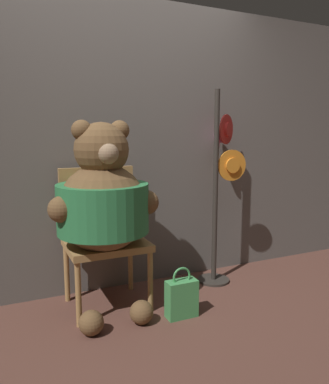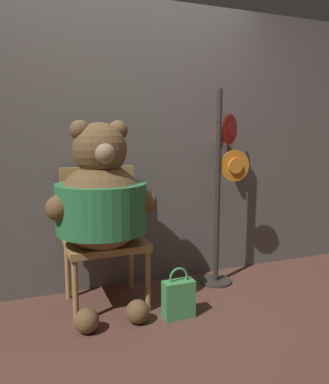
{
  "view_description": "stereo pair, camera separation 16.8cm",
  "coord_description": "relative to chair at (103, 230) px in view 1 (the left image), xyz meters",
  "views": [
    {
      "loc": [
        -0.91,
        -2.32,
        1.31
      ],
      "look_at": [
        0.29,
        0.31,
        0.85
      ],
      "focal_mm": 35.0,
      "sensor_mm": 36.0,
      "label": 1
    },
    {
      "loc": [
        -0.75,
        -2.38,
        1.31
      ],
      "look_at": [
        0.29,
        0.31,
        0.85
      ],
      "focal_mm": 35.0,
      "sensor_mm": 36.0,
      "label": 2
    }
  ],
  "objects": [
    {
      "name": "wall_back",
      "position": [
        0.18,
        0.29,
        0.62
      ],
      "size": [
        8.0,
        0.1,
        2.38
      ],
      "color": "#66605B",
      "rests_on": "ground_plane"
    },
    {
      "name": "ground_plane",
      "position": [
        0.18,
        -0.4,
        -0.57
      ],
      "size": [
        14.0,
        14.0,
        0.0
      ],
      "primitive_type": "plane",
      "color": "brown"
    },
    {
      "name": "teddy_bear",
      "position": [
        -0.04,
        -0.17,
        0.25
      ],
      "size": [
        0.78,
        0.69,
        1.4
      ],
      "color": "brown",
      "rests_on": "ground_plane"
    },
    {
      "name": "chair",
      "position": [
        0.0,
        0.0,
        0.0
      ],
      "size": [
        0.59,
        0.5,
        1.04
      ],
      "color": "#B2844C",
      "rests_on": "ground_plane"
    },
    {
      "name": "handbag_on_ground",
      "position": [
        0.43,
        -0.48,
        -0.43
      ],
      "size": [
        0.22,
        0.11,
        0.37
      ],
      "color": "#479E56",
      "rests_on": "ground_plane"
    },
    {
      "name": "hat_display_rack",
      "position": [
        1.07,
        0.02,
        0.31
      ],
      "size": [
        0.43,
        0.36,
        1.67
      ],
      "color": "#332D28",
      "rests_on": "ground_plane"
    }
  ]
}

